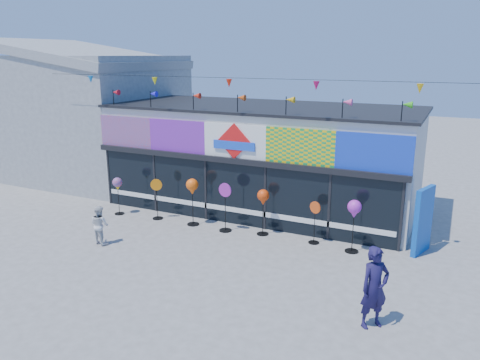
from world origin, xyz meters
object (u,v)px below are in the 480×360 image
Objects in this scene: spinner_0 at (118,185)px; child at (100,225)px; spinner_3 at (225,206)px; spinner_4 at (263,199)px; adult_man at (375,288)px; spinner_2 at (192,188)px; spinner_1 at (157,198)px; blue_sign at (423,221)px; spinner_6 at (354,211)px; spinner_5 at (315,221)px.

child is at bearing -62.01° from spinner_0.
spinner_4 is at bearing 11.08° from spinner_3.
adult_man is (10.37, -3.74, -0.21)m from spinner_0.
spinner_4 is (2.68, 0.21, -0.10)m from spinner_2.
spinner_1 is at bearing 179.49° from spinner_3.
child is (-4.52, -3.05, -0.64)m from spinner_4.
blue_sign reaches higher than spinner_1.
spinner_1 is at bearing 6.67° from spinner_0.
spinner_6 is (-1.96, -0.84, 0.30)m from blue_sign.
adult_man is (4.47, -4.17, -0.33)m from spinner_4.
adult_man is at bearing -176.95° from child.
spinner_4 is 1.91m from spinner_5.
spinner_2 is 1.08× the size of spinner_4.
spinner_2 reaches higher than spinner_1.
spinner_3 is 6.99m from adult_man.
child is at bearing 128.22° from adult_man.
spinner_2 is at bearing 3.86° from spinner_0.
spinner_4 is (4.23, 0.23, 0.47)m from spinner_1.
blue_sign is 11.05m from spinner_0.
spinner_2 is 3.46m from child.
child is (1.39, -2.62, -0.53)m from spinner_0.
spinner_6 is at bearing 0.59° from spinner_1.
spinner_3 is 1.02× the size of spinner_6.
spinner_2 is at bearing -175.48° from spinner_4.
spinner_0 is 5.92m from spinner_4.
spinner_3 is 1.08× the size of spinner_4.
child is at bearing -154.24° from spinner_5.
spinner_6 is (4.45, 0.10, 0.44)m from spinner_3.
spinner_3 is (4.58, 0.17, -0.25)m from spinner_0.
spinner_6 is at bearing 1.73° from spinner_0.
spinner_5 is at bearing 4.97° from spinner_3.
child is (-0.29, -2.81, -0.17)m from spinner_1.
blue_sign is 3.34m from spinner_5.
blue_sign is at bearing 23.25° from spinner_6.
adult_man is 9.06m from child.
adult_man is at bearing -43.01° from spinner_4.
blue_sign is at bearing 5.79° from spinner_0.
blue_sign is at bearing 8.38° from spinner_3.
spinner_2 is (1.55, 0.02, 0.57)m from spinner_1.
adult_man is (1.34, -4.01, -0.40)m from spinner_6.
spinner_4 reaches higher than spinner_1.
blue_sign reaches higher than spinner_2.
spinner_2 reaches higher than spinner_0.
spinner_2 reaches higher than spinner_6.
blue_sign is 9.37m from spinner_1.
spinner_4 is at bearing 177.12° from spinner_6.
spinner_5 is (3.16, 0.27, -0.17)m from spinner_3.
spinner_3 is at bearing -168.92° from spinner_4.
blue_sign is 1.32× the size of spinner_4.
blue_sign is 1.10× the size of adult_man.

